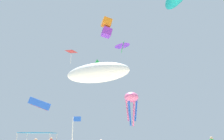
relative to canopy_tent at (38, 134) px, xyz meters
The scene contains 8 objects.
canopy_tent is the anchor object (origin of this frame).
banner_flag 8.41m from the canopy_tent, 55.29° to the right, with size 0.61×0.06×3.27m.
kite_inflatable_white 9.67m from the canopy_tent, 32.68° to the left, with size 8.70×5.62×3.30m.
kite_octopus_pink 16.54m from the canopy_tent, 50.70° to the left, with size 2.94×2.94×5.05m.
kite_diamond_red 23.21m from the canopy_tent, 92.44° to the left, with size 2.27×2.28×2.43m.
kite_parafoil_blue 18.98m from the canopy_tent, 108.54° to the left, with size 4.06×0.51×2.47m.
kite_box_orange 25.89m from the canopy_tent, 70.32° to the left, with size 2.30×2.10×3.73m.
kite_delta_purple 27.82m from the canopy_tent, 66.48° to the left, with size 3.26×3.22×2.66m.
Camera 1 is at (0.22, -19.74, 1.75)m, focal length 39.37 mm.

